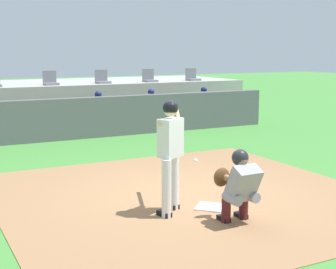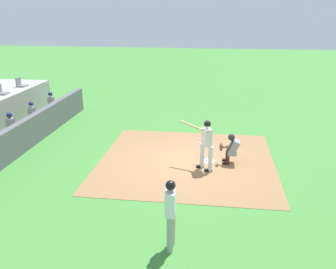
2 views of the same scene
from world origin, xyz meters
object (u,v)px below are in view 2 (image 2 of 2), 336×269
batter_at_plate (206,142)px  dugout_player_1 (35,115)px  catcher_crouched (231,148)px  on_deck_batter (171,211)px  stadium_seat_6 (21,84)px  stadium_seat_5 (1,92)px  dugout_player_0 (14,127)px  dugout_player_2 (54,104)px  home_plate (208,161)px

batter_at_plate → dugout_player_1: bearing=66.2°
catcher_crouched → dugout_player_1: bearing=72.1°
on_deck_batter → stadium_seat_6: stadium_seat_6 is taller
on_deck_batter → stadium_seat_5: stadium_seat_5 is taller
catcher_crouched → on_deck_batter: on_deck_batter is taller
dugout_player_0 → dugout_player_2: bearing=0.0°
dugout_player_0 → stadium_seat_6: bearing=24.1°
dugout_player_2 → stadium_seat_6: (0.64, 2.03, 0.86)m
stadium_seat_6 → batter_at_plate: bearing=-121.8°
home_plate → dugout_player_0: dugout_player_0 is taller
dugout_player_0 → stadium_seat_6: 5.06m
dugout_player_2 → dugout_player_0: bearing=180.0°
home_plate → catcher_crouched: size_ratio=0.29×
stadium_seat_6 → dugout_player_1: bearing=-143.0°
catcher_crouched → dugout_player_1: size_ratio=1.15×
batter_at_plate → catcher_crouched: (0.67, -0.88, -0.43)m
dugout_player_1 → stadium_seat_5: bearing=67.6°
dugout_player_0 → dugout_player_2: (3.92, 0.00, 0.00)m
catcher_crouched → stadium_seat_6: bearing=63.0°
on_deck_batter → dugout_player_1: (8.19, 7.42, -0.35)m
batter_at_plate → dugout_player_2: (5.62, 8.05, -0.36)m
batter_at_plate → dugout_player_1: size_ratio=1.39×
on_deck_batter → dugout_player_2: size_ratio=1.37×
dugout_player_2 → catcher_crouched: bearing=-119.0°
dugout_player_1 → batter_at_plate: bearing=-113.8°
catcher_crouched → batter_at_plate: bearing=127.5°
catcher_crouched → stadium_seat_5: bearing=71.2°
catcher_crouched → stadium_seat_6: (5.58, 10.96, 0.93)m
dugout_player_0 → stadium_seat_5: 3.49m
on_deck_batter → catcher_crouched: bearing=-15.9°
home_plate → catcher_crouched: (-0.01, -0.78, 0.58)m
catcher_crouched → dugout_player_2: bearing=61.0°
dugout_player_2 → stadium_seat_5: (-1.22, 2.03, 0.86)m
dugout_player_1 → stadium_seat_6: (2.70, 2.03, 0.86)m
on_deck_batter → dugout_player_2: bearing=35.9°
home_plate → dugout_player_1: size_ratio=0.34×
batter_at_plate → catcher_crouched: 1.19m
batter_at_plate → on_deck_batter: batter_at_plate is taller
dugout_player_1 → stadium_seat_5: stadium_seat_5 is taller
dugout_player_2 → on_deck_batter: bearing=-144.1°
stadium_seat_5 → stadium_seat_6: 1.86m
batter_at_plate → stadium_seat_5: bearing=66.5°
stadium_seat_5 → batter_at_plate: bearing=-113.5°
stadium_seat_5 → home_plate: bearing=-110.0°
home_plate → dugout_player_0: (1.02, 8.14, 0.65)m
batter_at_plate → dugout_player_2: size_ratio=1.39×
stadium_seat_5 → catcher_crouched: bearing=-108.8°
dugout_player_0 → dugout_player_1: size_ratio=1.00×
on_deck_batter → dugout_player_2: 12.66m
home_plate → dugout_player_1: bearing=70.6°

